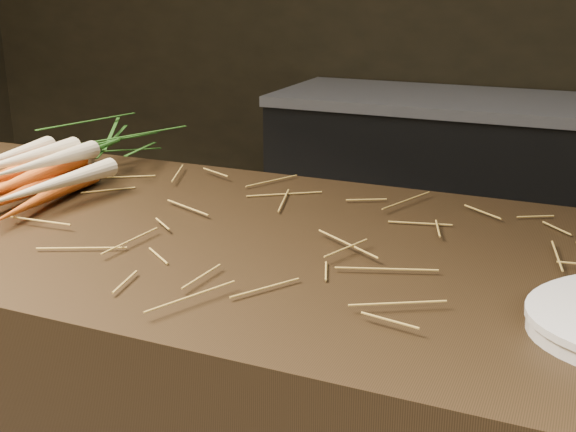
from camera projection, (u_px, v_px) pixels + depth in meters
name	position (u px, v px, depth m)	size (l,w,h in m)	color
back_counter	(503.00, 206.00, 2.83)	(1.82, 0.62, 0.84)	black
straw_bedding	(177.00, 219.00, 1.16)	(1.40, 0.60, 0.02)	#AD7F30
root_veg_bunch	(75.00, 157.00, 1.38)	(0.23, 0.58, 0.11)	#D7561B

